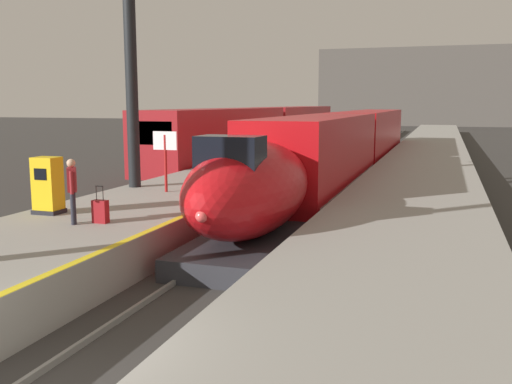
% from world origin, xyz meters
% --- Properties ---
extents(platform_left, '(4.80, 110.00, 1.05)m').
position_xyz_m(platform_left, '(-4.05, 24.75, 0.53)').
color(platform_left, gray).
rests_on(platform_left, ground).
extents(platform_right, '(4.80, 110.00, 1.05)m').
position_xyz_m(platform_right, '(4.05, 24.75, 0.53)').
color(platform_right, gray).
rests_on(platform_right, ground).
extents(platform_left_safety_stripe, '(0.20, 107.80, 0.01)m').
position_xyz_m(platform_left_safety_stripe, '(-1.77, 24.75, 1.05)').
color(platform_left_safety_stripe, yellow).
rests_on(platform_left_safety_stripe, platform_left).
extents(rail_main_left, '(0.08, 110.00, 0.12)m').
position_xyz_m(rail_main_left, '(-0.75, 27.50, 0.06)').
color(rail_main_left, slate).
rests_on(rail_main_left, ground).
extents(rail_main_right, '(0.08, 110.00, 0.12)m').
position_xyz_m(rail_main_right, '(0.75, 27.50, 0.06)').
color(rail_main_right, slate).
rests_on(rail_main_right, ground).
extents(rail_secondary_left, '(0.08, 110.00, 0.12)m').
position_xyz_m(rail_secondary_left, '(-8.85, 27.50, 0.06)').
color(rail_secondary_left, slate).
rests_on(rail_secondary_left, ground).
extents(rail_secondary_right, '(0.08, 110.00, 0.12)m').
position_xyz_m(rail_secondary_right, '(-7.35, 27.50, 0.06)').
color(rail_secondary_right, slate).
rests_on(rail_secondary_right, ground).
extents(highspeed_train_main, '(2.92, 38.09, 3.60)m').
position_xyz_m(highspeed_train_main, '(0.00, 24.15, 1.93)').
color(highspeed_train_main, '#B20F14').
rests_on(highspeed_train_main, ground).
extents(regional_train_adjacent, '(2.85, 36.60, 3.80)m').
position_xyz_m(regional_train_adjacent, '(-8.10, 36.29, 2.13)').
color(regional_train_adjacent, maroon).
rests_on(regional_train_adjacent, ground).
extents(station_column_mid, '(4.00, 0.68, 9.04)m').
position_xyz_m(station_column_mid, '(-5.90, 12.91, 6.50)').
color(station_column_mid, black).
rests_on(station_column_mid, platform_left).
extents(passenger_near_edge, '(0.39, 0.49, 1.69)m').
position_xyz_m(passenger_near_edge, '(-4.00, 6.59, 2.04)').
color(passenger_near_edge, '#23232D').
rests_on(passenger_near_edge, platform_left).
extents(passenger_mid_platform, '(0.57, 0.26, 1.69)m').
position_xyz_m(passenger_mid_platform, '(-4.77, 20.24, 2.04)').
color(passenger_mid_platform, '#23232D').
rests_on(passenger_mid_platform, platform_left).
extents(passenger_far_waiting, '(0.40, 0.48, 1.69)m').
position_xyz_m(passenger_far_waiting, '(-3.49, 18.48, 2.04)').
color(passenger_far_waiting, '#23232D').
rests_on(passenger_far_waiting, platform_left).
extents(rolling_suitcase, '(0.40, 0.22, 0.98)m').
position_xyz_m(rolling_suitcase, '(-3.42, 6.93, 1.35)').
color(rolling_suitcase, maroon).
rests_on(rolling_suitcase, platform_left).
extents(ticket_machine_yellow, '(0.76, 0.62, 1.60)m').
position_xyz_m(ticket_machine_yellow, '(-5.55, 7.58, 1.79)').
color(ticket_machine_yellow, yellow).
rests_on(ticket_machine_yellow, platform_left).
extents(departure_info_board, '(0.90, 0.10, 2.12)m').
position_xyz_m(departure_info_board, '(-4.23, 12.18, 2.56)').
color(departure_info_board, maroon).
rests_on(departure_info_board, platform_left).
extents(terminus_back_wall, '(36.00, 2.00, 14.00)m').
position_xyz_m(terminus_back_wall, '(0.00, 102.00, 7.00)').
color(terminus_back_wall, '#4C4742').
rests_on(terminus_back_wall, ground).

